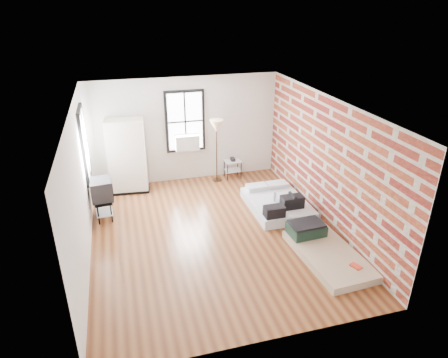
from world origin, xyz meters
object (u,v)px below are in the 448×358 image
object	(u,v)px
mattress_main	(277,203)
mattress_bare	(323,249)
side_table	(233,164)
wardrobe	(127,156)
floor_lamp	(216,129)
tv_stand	(102,191)

from	to	relation	value
mattress_main	mattress_bare	world-z (taller)	mattress_main
mattress_main	side_table	distance (m)	2.10
wardrobe	mattress_main	bearing A→B (deg)	-24.81
floor_lamp	side_table	bearing A→B (deg)	8.40
mattress_bare	wardrobe	world-z (taller)	wardrobe
wardrobe	floor_lamp	world-z (taller)	wardrobe
side_table	tv_stand	size ratio (longest dim) A/B	0.63
mattress_main	tv_stand	world-z (taller)	tv_stand
tv_stand	mattress_bare	bearing A→B (deg)	-36.72
floor_lamp	tv_stand	xyz separation A→B (m)	(-2.98, -1.28, -0.80)
mattress_bare	wardrobe	size ratio (longest dim) A/B	1.04
side_table	mattress_bare	bearing A→B (deg)	-80.31
mattress_bare	floor_lamp	size ratio (longest dim) A/B	1.16
mattress_bare	floor_lamp	xyz separation A→B (m)	(-1.15, 3.90, 1.35)
floor_lamp	mattress_main	bearing A→B (deg)	-63.33
wardrobe	side_table	world-z (taller)	wardrobe
tv_stand	mattress_main	bearing A→B (deg)	-14.03
floor_lamp	tv_stand	bearing A→B (deg)	-156.79
mattress_bare	mattress_main	bearing A→B (deg)	91.40
mattress_main	wardrobe	world-z (taller)	wardrobe
mattress_main	mattress_bare	size ratio (longest dim) A/B	0.87
wardrobe	tv_stand	distance (m)	1.46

